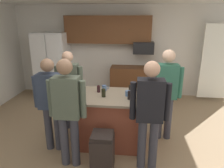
# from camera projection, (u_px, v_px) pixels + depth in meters

# --- Properties ---
(floor) EXTENTS (7.04, 7.04, 0.00)m
(floor) POSITION_uv_depth(u_px,v_px,m) (112.00, 144.00, 3.84)
(floor) COLOR #937A5B
(floor) RESTS_ON ground
(back_wall) EXTENTS (6.40, 0.10, 2.60)m
(back_wall) POSITION_uv_depth(u_px,v_px,m) (122.00, 51.00, 6.09)
(back_wall) COLOR silver
(back_wall) RESTS_ON ground
(french_door_window_panel) EXTENTS (0.90, 0.06, 2.00)m
(french_door_window_panel) POSITION_uv_depth(u_px,v_px,m) (218.00, 62.00, 5.51)
(french_door_window_panel) COLOR white
(french_door_window_panel) RESTS_ON ground
(cabinet_run_upper) EXTENTS (2.40, 0.38, 0.75)m
(cabinet_run_upper) POSITION_uv_depth(u_px,v_px,m) (108.00, 30.00, 5.75)
(cabinet_run_upper) COLOR brown
(cabinet_run_lower) EXTENTS (1.80, 0.63, 0.90)m
(cabinet_run_lower) POSITION_uv_depth(u_px,v_px,m) (142.00, 82.00, 5.99)
(cabinet_run_lower) COLOR brown
(cabinet_run_lower) RESTS_ON ground
(refrigerator) EXTENTS (0.91, 0.76, 1.85)m
(refrigerator) POSITION_uv_depth(u_px,v_px,m) (53.00, 65.00, 6.01)
(refrigerator) COLOR white
(refrigerator) RESTS_ON ground
(microwave_over_range) EXTENTS (0.56, 0.40, 0.32)m
(microwave_over_range) POSITION_uv_depth(u_px,v_px,m) (143.00, 48.00, 5.70)
(microwave_over_range) COLOR black
(kitchen_island) EXTENTS (1.39, 0.91, 0.94)m
(kitchen_island) POSITION_uv_depth(u_px,v_px,m) (110.00, 119.00, 3.76)
(kitchen_island) COLOR brown
(kitchen_island) RESTS_ON ground
(person_guest_right) EXTENTS (0.57, 0.23, 1.72)m
(person_guest_right) POSITION_uv_depth(u_px,v_px,m) (166.00, 89.00, 3.74)
(person_guest_right) COLOR #383842
(person_guest_right) RESTS_ON ground
(person_host_foreground) EXTENTS (0.57, 0.22, 1.63)m
(person_host_foreground) POSITION_uv_depth(u_px,v_px,m) (69.00, 86.00, 4.13)
(person_host_foreground) COLOR #4C5166
(person_host_foreground) RESTS_ON ground
(person_elder_center) EXTENTS (0.57, 0.22, 1.69)m
(person_elder_center) POSITION_uv_depth(u_px,v_px,m) (150.00, 110.00, 2.94)
(person_elder_center) COLOR #383842
(person_elder_center) RESTS_ON ground
(person_guest_left) EXTENTS (0.57, 0.22, 1.70)m
(person_guest_left) POSITION_uv_depth(u_px,v_px,m) (67.00, 107.00, 3.02)
(person_guest_left) COLOR #383842
(person_guest_left) RESTS_ON ground
(person_guest_by_door) EXTENTS (0.57, 0.22, 1.63)m
(person_guest_by_door) POSITION_uv_depth(u_px,v_px,m) (51.00, 100.00, 3.43)
(person_guest_by_door) COLOR #383842
(person_guest_by_door) RESTS_ON ground
(mug_ceramic_white) EXTENTS (0.13, 0.08, 0.10)m
(mug_ceramic_white) POSITION_uv_depth(u_px,v_px,m) (104.00, 88.00, 3.84)
(mug_ceramic_white) COLOR #4C6B99
(mug_ceramic_white) RESTS_ON kitchen_island
(mug_blue_stoneware) EXTENTS (0.13, 0.09, 0.10)m
(mug_blue_stoneware) POSITION_uv_depth(u_px,v_px,m) (128.00, 93.00, 3.58)
(mug_blue_stoneware) COLOR #4C6B99
(mug_blue_stoneware) RESTS_ON kitchen_island
(glass_short_whisky) EXTENTS (0.07, 0.07, 0.13)m
(glass_short_whisky) POSITION_uv_depth(u_px,v_px,m) (131.00, 89.00, 3.76)
(glass_short_whisky) COLOR black
(glass_short_whisky) RESTS_ON kitchen_island
(glass_dark_ale) EXTENTS (0.06, 0.06, 0.12)m
(glass_dark_ale) POSITION_uv_depth(u_px,v_px,m) (99.00, 89.00, 3.76)
(glass_dark_ale) COLOR black
(glass_dark_ale) RESTS_ON kitchen_island
(glass_stout_tall) EXTENTS (0.07, 0.07, 0.14)m
(glass_stout_tall) POSITION_uv_depth(u_px,v_px,m) (104.00, 93.00, 3.53)
(glass_stout_tall) COLOR black
(glass_stout_tall) RESTS_ON kitchen_island
(glass_pilsner) EXTENTS (0.07, 0.07, 0.14)m
(glass_pilsner) POSITION_uv_depth(u_px,v_px,m) (130.00, 95.00, 3.42)
(glass_pilsner) COLOR black
(glass_pilsner) RESTS_ON kitchen_island
(trash_bin) EXTENTS (0.34, 0.34, 0.61)m
(trash_bin) POSITION_uv_depth(u_px,v_px,m) (103.00, 152.00, 3.12)
(trash_bin) COLOR black
(trash_bin) RESTS_ON ground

